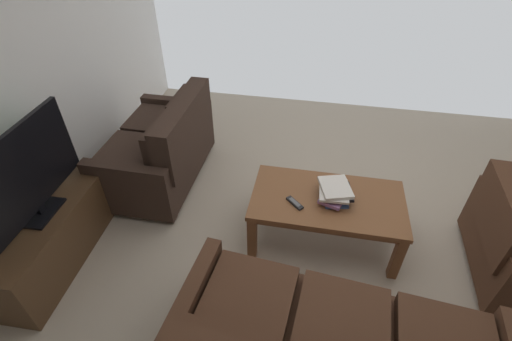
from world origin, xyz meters
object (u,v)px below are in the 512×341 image
at_px(tv_stand, 54,235).
at_px(flat_tv, 23,176).
at_px(coffee_table, 327,205).
at_px(loveseat_near, 162,148).
at_px(tv_remote, 295,203).
at_px(book_stack, 335,192).

bearing_deg(tv_stand, flat_tv, 133.69).
bearing_deg(coffee_table, loveseat_near, -18.21).
height_order(flat_tv, tv_remote, flat_tv).
distance_m(book_stack, tv_remote, 0.32).
height_order(tv_stand, tv_remote, same).
xyz_separation_m(loveseat_near, coffee_table, (-1.61, 0.53, 0.03)).
bearing_deg(loveseat_near, book_stack, 162.57).
relative_size(loveseat_near, tv_stand, 1.02).
distance_m(flat_tv, book_stack, 2.22).
bearing_deg(tv_stand, book_stack, -164.50).
height_order(coffee_table, tv_stand, tv_stand).
bearing_deg(tv_remote, book_stack, -157.63).
relative_size(loveseat_near, flat_tv, 1.21).
bearing_deg(tv_stand, coffee_table, -164.45).
height_order(loveseat_near, tv_remote, loveseat_near).
xyz_separation_m(flat_tv, book_stack, (-2.12, -0.59, -0.31)).
xyz_separation_m(book_stack, tv_remote, (0.29, 0.12, -0.06)).
height_order(loveseat_near, coffee_table, loveseat_near).
bearing_deg(flat_tv, coffee_table, -164.44).
xyz_separation_m(flat_tv, tv_remote, (-1.83, -0.47, -0.37)).
height_order(loveseat_near, tv_stand, loveseat_near).
bearing_deg(flat_tv, tv_remote, -165.65).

